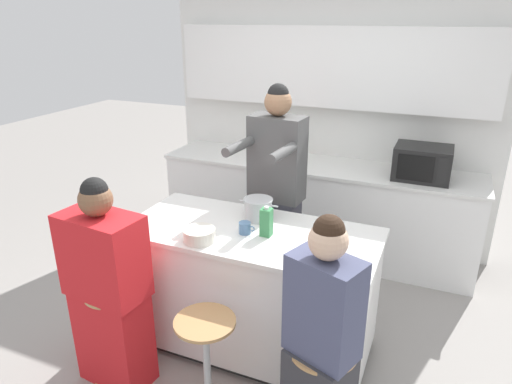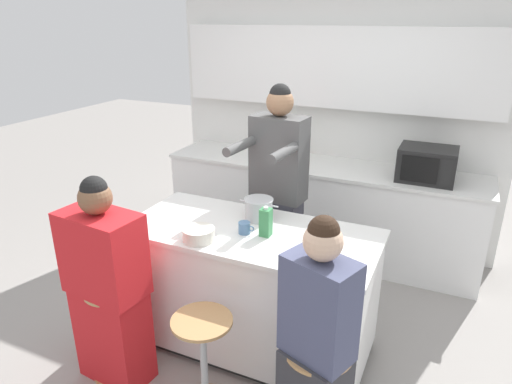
{
  "view_description": "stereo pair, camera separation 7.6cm",
  "coord_description": "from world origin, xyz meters",
  "views": [
    {
      "loc": [
        1.11,
        -2.53,
        2.29
      ],
      "look_at": [
        0.0,
        0.08,
        1.19
      ],
      "focal_mm": 32.0,
      "sensor_mm": 36.0,
      "label": 1
    },
    {
      "loc": [
        1.18,
        -2.5,
        2.29
      ],
      "look_at": [
        0.0,
        0.08,
        1.19
      ],
      "focal_mm": 32.0,
      "sensor_mm": 36.0,
      "label": 2
    }
  ],
  "objects": [
    {
      "name": "potted_plant",
      "position": [
        -0.39,
        1.61,
        1.05
      ],
      "size": [
        0.16,
        0.16,
        0.25
      ],
      "color": "beige",
      "rests_on": "back_counter"
    },
    {
      "name": "mixing_bowl_steel",
      "position": [
        0.52,
        -0.22,
        0.98
      ],
      "size": [
        0.21,
        0.21,
        0.08
      ],
      "color": "#B7BABC",
      "rests_on": "kitchen_island"
    },
    {
      "name": "wall_back",
      "position": [
        0.0,
        1.93,
        1.54
      ],
      "size": [
        3.34,
        0.22,
        2.7
      ],
      "color": "silver",
      "rests_on": "ground_plane"
    },
    {
      "name": "bar_stool_center",
      "position": [
        0.0,
        -0.67,
        0.35
      ],
      "size": [
        0.38,
        0.38,
        0.67
      ],
      "color": "tan",
      "rests_on": "ground_plane"
    },
    {
      "name": "person_wrapped_blanket",
      "position": [
        -0.69,
        -0.66,
        0.67
      ],
      "size": [
        0.54,
        0.34,
        1.43
      ],
      "rotation": [
        0.0,
        0.0,
        -0.1
      ],
      "color": "red",
      "rests_on": "ground_plane"
    },
    {
      "name": "cooking_pot",
      "position": [
        -0.03,
        0.19,
        1.01
      ],
      "size": [
        0.29,
        0.21,
        0.15
      ],
      "color": "#B7BABC",
      "rests_on": "kitchen_island"
    },
    {
      "name": "ground_plane",
      "position": [
        0.0,
        0.0,
        0.0
      ],
      "size": [
        16.0,
        16.0,
        0.0
      ],
      "primitive_type": "plane",
      "color": "gray"
    },
    {
      "name": "person_seated_near",
      "position": [
        0.68,
        -0.66,
        0.67
      ],
      "size": [
        0.41,
        0.36,
        1.44
      ],
      "rotation": [
        0.0,
        0.0,
        -0.35
      ],
      "color": "#333338",
      "rests_on": "ground_plane"
    },
    {
      "name": "coffee_cup_near",
      "position": [
        -0.02,
        -0.06,
        0.98
      ],
      "size": [
        0.11,
        0.08,
        0.08
      ],
      "color": "#4C7099",
      "rests_on": "kitchen_island"
    },
    {
      "name": "kitchen_island",
      "position": [
        0.0,
        0.0,
        0.47
      ],
      "size": [
        1.71,
        0.8,
        0.94
      ],
      "color": "black",
      "rests_on": "ground_plane"
    },
    {
      "name": "fruit_bowl",
      "position": [
        -0.25,
        -0.27,
        0.98
      ],
      "size": [
        0.21,
        0.21,
        0.08
      ],
      "color": "silver",
      "rests_on": "kitchen_island"
    },
    {
      "name": "back_counter",
      "position": [
        0.0,
        1.61,
        0.47
      ],
      "size": [
        3.1,
        0.66,
        0.93
      ],
      "color": "white",
      "rests_on": "ground_plane"
    },
    {
      "name": "person_cooking",
      "position": [
        -0.06,
        0.62,
        0.92
      ],
      "size": [
        0.46,
        0.62,
        1.83
      ],
      "rotation": [
        0.0,
        0.0,
        -0.08
      ],
      "color": "#383842",
      "rests_on": "ground_plane"
    },
    {
      "name": "microwave",
      "position": [
        0.96,
        1.57,
        1.08
      ],
      "size": [
        0.48,
        0.38,
        0.29
      ],
      "color": "black",
      "rests_on": "back_counter"
    },
    {
      "name": "bar_stool_leftmost",
      "position": [
        -0.69,
        -0.63,
        0.35
      ],
      "size": [
        0.38,
        0.38,
        0.67
      ],
      "color": "tan",
      "rests_on": "ground_plane"
    },
    {
      "name": "juice_carton",
      "position": [
        0.12,
        -0.03,
        1.03
      ],
      "size": [
        0.07,
        0.07,
        0.21
      ],
      "color": "#38844C",
      "rests_on": "kitchen_island"
    }
  ]
}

